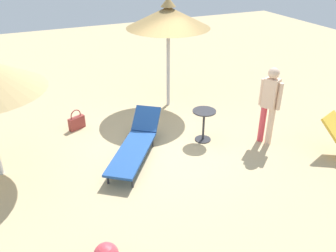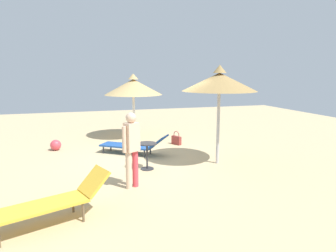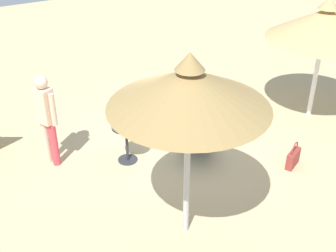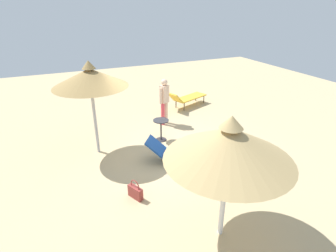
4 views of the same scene
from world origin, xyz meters
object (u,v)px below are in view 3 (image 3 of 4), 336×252
lounge_chair_edge (199,123)px  beach_ball (187,73)px  handbag (293,157)px  parasol_umbrella_front (189,89)px  side_table_round (127,138)px  parasol_umbrella_far_left (325,24)px  person_standing_center (46,115)px

lounge_chair_edge → beach_ball: 2.71m
handbag → beach_ball: handbag is taller
parasol_umbrella_front → lounge_chair_edge: 3.28m
handbag → side_table_round: 2.95m
lounge_chair_edge → handbag: bearing=-152.5°
lounge_chair_edge → parasol_umbrella_far_left: bearing=-100.5°
side_table_round → parasol_umbrella_far_left: bearing=-96.0°
parasol_umbrella_front → handbag: 3.28m
side_table_round → beach_ball: side_table_round is taller
side_table_round → handbag: bearing=-123.9°
parasol_umbrella_far_left → parasol_umbrella_front: size_ratio=0.91×
lounge_chair_edge → side_table_round: bearing=91.3°
handbag → lounge_chair_edge: bearing=27.5°
lounge_chair_edge → beach_ball: size_ratio=5.96×
person_standing_center → side_table_round: 1.42m
person_standing_center → side_table_round: person_standing_center is taller
parasol_umbrella_far_left → beach_ball: 3.62m
lounge_chair_edge → person_standing_center: person_standing_center is taller
handbag → side_table_round: side_table_round is taller
lounge_chair_edge → side_table_round: (-0.04, 1.57, 0.18)m
parasol_umbrella_front → side_table_round: bearing=-1.5°
handbag → beach_ball: 4.08m
parasol_umbrella_front → person_standing_center: parasol_umbrella_front is taller
beach_ball → handbag: bearing=174.6°
parasol_umbrella_front → side_table_round: size_ratio=3.85×
parasol_umbrella_front → person_standing_center: bearing=23.1°
parasol_umbrella_far_left → side_table_round: (0.43, 4.10, -1.50)m
person_standing_center → parasol_umbrella_far_left: bearing=-101.3°
parasol_umbrella_front → side_table_round: 2.70m
person_standing_center → handbag: size_ratio=3.48×
handbag → side_table_round: bearing=56.1°
parasol_umbrella_far_left → person_standing_center: size_ratio=1.47×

